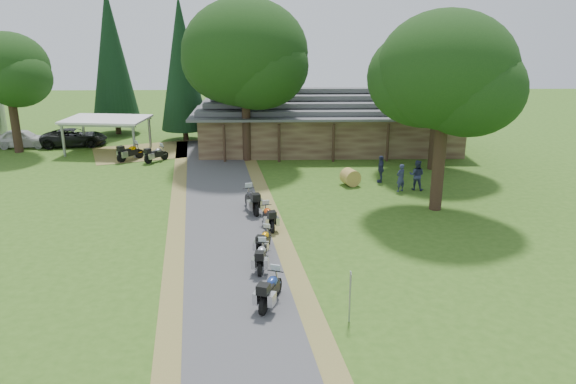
{
  "coord_description": "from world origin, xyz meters",
  "views": [
    {
      "loc": [
        1.72,
        -20.7,
        10.57
      ],
      "look_at": [
        2.37,
        7.19,
        1.6
      ],
      "focal_mm": 35.0,
      "sensor_mm": 36.0,
      "label": 1
    }
  ],
  "objects_px": {
    "hay_bale": "(350,177)",
    "motorcycle_row_d": "(268,216)",
    "lodge": "(328,118)",
    "motorcycle_carport_b": "(156,153)",
    "motorcycle_row_b": "(261,255)",
    "carport": "(108,135)",
    "motorcycle_row_e": "(252,199)",
    "motorcycle_carport_a": "(130,151)",
    "motorcycle_row_a": "(271,288)",
    "car_dark_suv": "(74,133)",
    "car_white_sedan": "(22,136)",
    "motorcycle_row_c": "(264,240)"
  },
  "relations": [
    {
      "from": "motorcycle_row_a",
      "to": "motorcycle_carport_b",
      "type": "bearing_deg",
      "value": 40.72
    },
    {
      "from": "car_white_sedan",
      "to": "lodge",
      "type": "bearing_deg",
      "value": -96.16
    },
    {
      "from": "motorcycle_row_b",
      "to": "motorcycle_row_c",
      "type": "height_order",
      "value": "motorcycle_row_b"
    },
    {
      "from": "motorcycle_carport_a",
      "to": "carport",
      "type": "bearing_deg",
      "value": 82.1
    },
    {
      "from": "carport",
      "to": "motorcycle_carport_a",
      "type": "height_order",
      "value": "carport"
    },
    {
      "from": "motorcycle_row_b",
      "to": "motorcycle_row_c",
      "type": "distance_m",
      "value": 1.84
    },
    {
      "from": "motorcycle_row_e",
      "to": "motorcycle_carport_a",
      "type": "bearing_deg",
      "value": 21.79
    },
    {
      "from": "motorcycle_carport_b",
      "to": "hay_bale",
      "type": "height_order",
      "value": "motorcycle_carport_b"
    },
    {
      "from": "motorcycle_row_d",
      "to": "motorcycle_carport_a",
      "type": "bearing_deg",
      "value": 22.57
    },
    {
      "from": "motorcycle_row_a",
      "to": "motorcycle_row_c",
      "type": "distance_m",
      "value": 4.97
    },
    {
      "from": "lodge",
      "to": "motorcycle_row_e",
      "type": "relative_size",
      "value": 10.09
    },
    {
      "from": "motorcycle_row_b",
      "to": "lodge",
      "type": "bearing_deg",
      "value": -8.04
    },
    {
      "from": "motorcycle_row_e",
      "to": "motorcycle_carport_a",
      "type": "height_order",
      "value": "motorcycle_row_e"
    },
    {
      "from": "motorcycle_row_b",
      "to": "motorcycle_row_e",
      "type": "height_order",
      "value": "motorcycle_row_e"
    },
    {
      "from": "carport",
      "to": "hay_bale",
      "type": "bearing_deg",
      "value": -20.69
    },
    {
      "from": "carport",
      "to": "hay_bale",
      "type": "relative_size",
      "value": 5.86
    },
    {
      "from": "lodge",
      "to": "motorcycle_carport_b",
      "type": "height_order",
      "value": "lodge"
    },
    {
      "from": "car_white_sedan",
      "to": "motorcycle_row_b",
      "type": "relative_size",
      "value": 3.13
    },
    {
      "from": "carport",
      "to": "car_dark_suv",
      "type": "distance_m",
      "value": 4.07
    },
    {
      "from": "car_dark_suv",
      "to": "carport",
      "type": "bearing_deg",
      "value": -130.96
    },
    {
      "from": "motorcycle_carport_a",
      "to": "hay_bale",
      "type": "relative_size",
      "value": 1.91
    },
    {
      "from": "motorcycle_row_a",
      "to": "motorcycle_row_b",
      "type": "bearing_deg",
      "value": 26.61
    },
    {
      "from": "lodge",
      "to": "car_white_sedan",
      "type": "xyz_separation_m",
      "value": [
        -24.91,
        0.62,
        -1.51
      ]
    },
    {
      "from": "car_white_sedan",
      "to": "hay_bale",
      "type": "distance_m",
      "value": 27.73
    },
    {
      "from": "car_dark_suv",
      "to": "motorcycle_row_d",
      "type": "relative_size",
      "value": 2.99
    },
    {
      "from": "lodge",
      "to": "motorcycle_row_a",
      "type": "bearing_deg",
      "value": -99.91
    },
    {
      "from": "lodge",
      "to": "car_dark_suv",
      "type": "xyz_separation_m",
      "value": [
        -20.88,
        1.09,
        -1.37
      ]
    },
    {
      "from": "car_dark_suv",
      "to": "motorcycle_carport_b",
      "type": "distance_m",
      "value": 9.46
    },
    {
      "from": "hay_bale",
      "to": "motorcycle_row_d",
      "type": "bearing_deg",
      "value": -125.23
    },
    {
      "from": "motorcycle_row_a",
      "to": "motorcycle_row_d",
      "type": "xyz_separation_m",
      "value": [
        -0.16,
        7.97,
        -0.05
      ]
    },
    {
      "from": "car_white_sedan",
      "to": "motorcycle_carport_b",
      "type": "distance_m",
      "value": 12.8
    },
    {
      "from": "motorcycle_row_b",
      "to": "hay_bale",
      "type": "relative_size",
      "value": 1.71
    },
    {
      "from": "car_white_sedan",
      "to": "hay_bale",
      "type": "height_order",
      "value": "car_white_sedan"
    },
    {
      "from": "hay_bale",
      "to": "lodge",
      "type": "bearing_deg",
      "value": 92.7
    },
    {
      "from": "lodge",
      "to": "carport",
      "type": "height_order",
      "value": "lodge"
    },
    {
      "from": "car_dark_suv",
      "to": "motorcycle_carport_b",
      "type": "xyz_separation_m",
      "value": [
        7.8,
        -5.34,
        -0.44
      ]
    },
    {
      "from": "motorcycle_row_a",
      "to": "carport",
      "type": "bearing_deg",
      "value": 46.67
    },
    {
      "from": "carport",
      "to": "motorcycle_row_b",
      "type": "bearing_deg",
      "value": -52.86
    },
    {
      "from": "motorcycle_row_c",
      "to": "car_dark_suv",
      "type": "bearing_deg",
      "value": 50.35
    },
    {
      "from": "hay_bale",
      "to": "motorcycle_row_e",
      "type": "bearing_deg",
      "value": -141.68
    },
    {
      "from": "lodge",
      "to": "carport",
      "type": "xyz_separation_m",
      "value": [
        -17.45,
        -1.09,
        -1.11
      ]
    },
    {
      "from": "motorcycle_row_d",
      "to": "car_white_sedan",
      "type": "bearing_deg",
      "value": 33.55
    },
    {
      "from": "car_white_sedan",
      "to": "car_dark_suv",
      "type": "height_order",
      "value": "car_dark_suv"
    },
    {
      "from": "motorcycle_row_c",
      "to": "motorcycle_row_e",
      "type": "xyz_separation_m",
      "value": [
        -0.79,
        5.48,
        0.14
      ]
    },
    {
      "from": "carport",
      "to": "motorcycle_row_e",
      "type": "height_order",
      "value": "carport"
    },
    {
      "from": "car_dark_suv",
      "to": "motorcycle_row_b",
      "type": "distance_m",
      "value": 28.59
    },
    {
      "from": "lodge",
      "to": "hay_bale",
      "type": "distance_m",
      "value": 10.67
    },
    {
      "from": "car_dark_suv",
      "to": "motorcycle_carport_a",
      "type": "distance_m",
      "value": 7.6
    },
    {
      "from": "motorcycle_row_a",
      "to": "hay_bale",
      "type": "distance_m",
      "value": 16.06
    },
    {
      "from": "carport",
      "to": "hay_bale",
      "type": "height_order",
      "value": "carport"
    }
  ]
}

